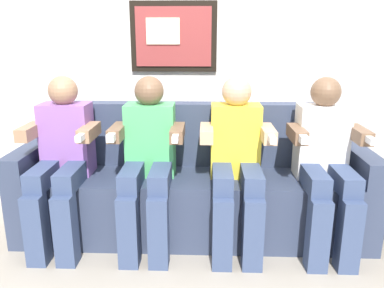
{
  "coord_description": "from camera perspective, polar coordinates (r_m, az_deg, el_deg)",
  "views": [
    {
      "loc": [
        0.09,
        -2.2,
        1.36
      ],
      "look_at": [
        0.0,
        0.15,
        0.7
      ],
      "focal_mm": 36.28,
      "sensor_mm": 36.0,
      "label": 1
    }
  ],
  "objects": [
    {
      "name": "ground_plane",
      "position": [
        2.59,
        -0.13,
        -16.01
      ],
      "size": [
        6.24,
        6.24,
        0.0
      ],
      "primitive_type": "plane",
      "color": "#9E9384"
    },
    {
      "name": "couch",
      "position": [
        2.74,
        0.14,
        -6.82
      ],
      "size": [
        2.4,
        0.58,
        0.9
      ],
      "color": "#333D56",
      "rests_on": "ground_plane"
    },
    {
      "name": "back_wall_assembly",
      "position": [
        2.97,
        0.38,
        14.54
      ],
      "size": [
        4.8,
        0.1,
        2.6
      ],
      "color": "silver",
      "rests_on": "ground_plane"
    },
    {
      "name": "person_rightmost",
      "position": [
        2.59,
        19.02,
        -2.14
      ],
      "size": [
        0.46,
        0.56,
        1.11
      ],
      "color": "white",
      "rests_on": "ground_plane"
    },
    {
      "name": "person_leftmost",
      "position": [
        2.65,
        -18.57,
        -1.73
      ],
      "size": [
        0.46,
        0.56,
        1.11
      ],
      "color": "#8C59A5",
      "rests_on": "ground_plane"
    },
    {
      "name": "person_right_center",
      "position": [
        2.49,
        6.52,
        -2.11
      ],
      "size": [
        0.46,
        0.56,
        1.11
      ],
      "color": "yellow",
      "rests_on": "ground_plane"
    },
    {
      "name": "person_left_center",
      "position": [
        2.5,
        -6.44,
        -1.95
      ],
      "size": [
        0.46,
        0.56,
        1.11
      ],
      "color": "#4CB266",
      "rests_on": "ground_plane"
    }
  ]
}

